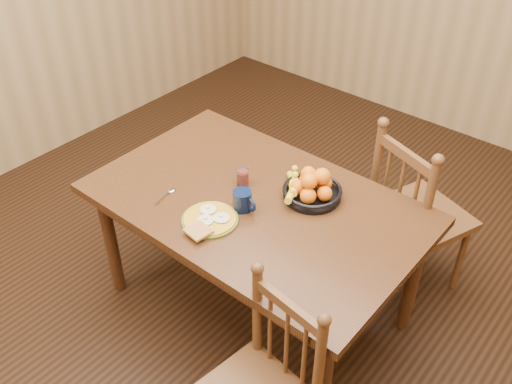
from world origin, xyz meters
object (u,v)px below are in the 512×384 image
Objects in this scene: breakfast_plate at (209,219)px; fruit_bowl at (311,188)px; chair_far at (415,215)px; coffee_mug at (243,201)px; dining_table at (256,214)px.

fruit_bowl is (0.25, 0.45, 0.04)m from breakfast_plate.
coffee_mug is (-0.54, -0.79, 0.31)m from chair_far.
dining_table is 0.90m from chair_far.
breakfast_plate is (-0.06, -0.26, 0.10)m from dining_table.
chair_far is 3.14× the size of fruit_bowl.
breakfast_plate is 2.19× the size of coffee_mug.
chair_far is 7.59× the size of coffee_mug.
coffee_mug reaches higher than breakfast_plate.
coffee_mug is at bearing -92.08° from dining_table.
chair_far reaches higher than breakfast_plate.
dining_table is at bearing 76.38° from breakfast_plate.
coffee_mug reaches higher than dining_table.
breakfast_plate reaches higher than dining_table.
breakfast_plate is 0.18m from coffee_mug.
dining_table is 0.30m from fruit_bowl.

